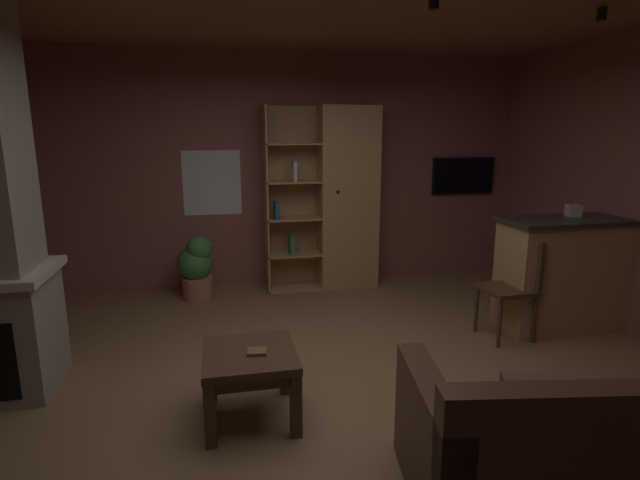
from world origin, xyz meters
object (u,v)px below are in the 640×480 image
object	(u,v)px
leather_couch	(581,452)
coffee_table	(250,365)
tissue_box	(573,211)
dining_chair	(515,281)
potted_floor_plant	(196,267)
wall_mounted_tv	(463,176)
kitchen_bar_counter	(572,273)
bookshelf_cabinet	(340,199)
table_book_0	(257,352)

from	to	relation	value
leather_couch	coffee_table	distance (m)	1.93
tissue_box	dining_chair	size ratio (longest dim) A/B	0.13
tissue_box	potted_floor_plant	xyz separation A→B (m)	(-3.57, 1.49, -0.75)
wall_mounted_tv	coffee_table	bearing A→B (deg)	-135.52
kitchen_bar_counter	potted_floor_plant	size ratio (longest dim) A/B	1.96
bookshelf_cabinet	table_book_0	xyz separation A→B (m)	(-1.23, -2.74, -0.59)
coffee_table	wall_mounted_tv	distance (m)	4.26
wall_mounted_tv	bookshelf_cabinet	bearing A→B (deg)	-172.89
tissue_box	dining_chair	xyz separation A→B (m)	(-0.68, -0.20, -0.60)
leather_couch	dining_chair	world-z (taller)	dining_chair
leather_couch	tissue_box	bearing A→B (deg)	54.06
potted_floor_plant	wall_mounted_tv	distance (m)	3.54
bookshelf_cabinet	dining_chair	bearing A→B (deg)	-57.46
dining_chair	wall_mounted_tv	size ratio (longest dim) A/B	1.10
tissue_box	dining_chair	bearing A→B (deg)	-163.95
dining_chair	potted_floor_plant	bearing A→B (deg)	149.69
tissue_box	bookshelf_cabinet	bearing A→B (deg)	138.44
tissue_box	leather_couch	world-z (taller)	tissue_box
coffee_table	dining_chair	xyz separation A→B (m)	(2.46, 0.85, 0.15)
kitchen_bar_counter	leather_couch	bearing A→B (deg)	-126.86
bookshelf_cabinet	potted_floor_plant	world-z (taller)	bookshelf_cabinet
leather_couch	potted_floor_plant	bearing A→B (deg)	118.51
table_book_0	dining_chair	bearing A→B (deg)	20.24
leather_couch	coffee_table	bearing A→B (deg)	144.22
leather_couch	table_book_0	bearing A→B (deg)	144.32
kitchen_bar_counter	tissue_box	world-z (taller)	tissue_box
table_book_0	dining_chair	world-z (taller)	dining_chair
leather_couch	potted_floor_plant	distance (m)	4.17
coffee_table	wall_mounted_tv	size ratio (longest dim) A/B	0.73
kitchen_bar_counter	coffee_table	size ratio (longest dim) A/B	2.33
wall_mounted_tv	potted_floor_plant	bearing A→B (deg)	-173.75
tissue_box	table_book_0	size ratio (longest dim) A/B	0.99
tissue_box	kitchen_bar_counter	bearing A→B (deg)	-97.34
tissue_box	table_book_0	xyz separation A→B (m)	(-3.10, -1.09, -0.65)
bookshelf_cabinet	coffee_table	bearing A→B (deg)	-115.32
kitchen_bar_counter	coffee_table	bearing A→B (deg)	-162.92
coffee_table	tissue_box	bearing A→B (deg)	18.47
table_book_0	tissue_box	bearing A→B (deg)	19.33
bookshelf_cabinet	wall_mounted_tv	distance (m)	1.72
bookshelf_cabinet	dining_chair	size ratio (longest dim) A/B	2.34
kitchen_bar_counter	tissue_box	distance (m)	0.59
bookshelf_cabinet	table_book_0	size ratio (longest dim) A/B	17.83
dining_chair	leather_couch	bearing A→B (deg)	-114.30
bookshelf_cabinet	tissue_box	world-z (taller)	bookshelf_cabinet
table_book_0	wall_mounted_tv	size ratio (longest dim) A/B	0.14
bookshelf_cabinet	leather_couch	bearing A→B (deg)	-85.73
bookshelf_cabinet	tissue_box	size ratio (longest dim) A/B	17.95
potted_floor_plant	tissue_box	bearing A→B (deg)	-22.66
kitchen_bar_counter	wall_mounted_tv	world-z (taller)	wall_mounted_tv
leather_couch	wall_mounted_tv	bearing A→B (deg)	70.87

